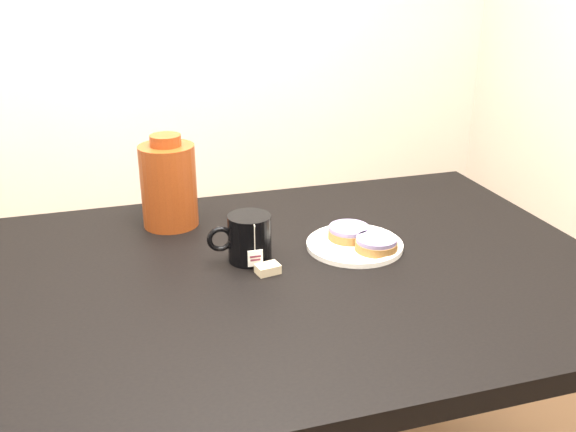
{
  "coord_description": "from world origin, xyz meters",
  "views": [
    {
      "loc": [
        -0.28,
        -1.09,
        1.32
      ],
      "look_at": [
        0.09,
        0.12,
        0.81
      ],
      "focal_mm": 40.0,
      "sensor_mm": 36.0,
      "label": 1
    }
  ],
  "objects_px": {
    "table": "(261,309)",
    "bagel_back": "(349,232)",
    "mug": "(249,238)",
    "bagel_package": "(169,184)",
    "plate": "(355,244)",
    "bagel_front": "(376,244)",
    "teabag_pouch": "(268,269)"
  },
  "relations": [
    {
      "from": "table",
      "to": "bagel_back",
      "type": "relative_size",
      "value": 11.08
    },
    {
      "from": "mug",
      "to": "bagel_package",
      "type": "xyz_separation_m",
      "value": [
        -0.13,
        0.23,
        0.05
      ]
    },
    {
      "from": "plate",
      "to": "bagel_package",
      "type": "distance_m",
      "value": 0.44
    },
    {
      "from": "bagel_back",
      "to": "mug",
      "type": "xyz_separation_m",
      "value": [
        -0.23,
        -0.02,
        0.03
      ]
    },
    {
      "from": "bagel_back",
      "to": "bagel_front",
      "type": "height_order",
      "value": "same"
    },
    {
      "from": "mug",
      "to": "table",
      "type": "bearing_deg",
      "value": -80.37
    },
    {
      "from": "bagel_front",
      "to": "bagel_package",
      "type": "distance_m",
      "value": 0.48
    },
    {
      "from": "bagel_front",
      "to": "bagel_back",
      "type": "bearing_deg",
      "value": 113.28
    },
    {
      "from": "table",
      "to": "bagel_front",
      "type": "bearing_deg",
      "value": 1.73
    },
    {
      "from": "plate",
      "to": "mug",
      "type": "distance_m",
      "value": 0.23
    },
    {
      "from": "bagel_package",
      "to": "bagel_front",
      "type": "bearing_deg",
      "value": -36.82
    },
    {
      "from": "bagel_package",
      "to": "mug",
      "type": "bearing_deg",
      "value": -61.68
    },
    {
      "from": "table",
      "to": "bagel_package",
      "type": "relative_size",
      "value": 6.62
    },
    {
      "from": "bagel_front",
      "to": "bagel_package",
      "type": "relative_size",
      "value": 0.56
    },
    {
      "from": "bagel_back",
      "to": "teabag_pouch",
      "type": "bearing_deg",
      "value": -157.08
    },
    {
      "from": "table",
      "to": "mug",
      "type": "bearing_deg",
      "value": 97.83
    },
    {
      "from": "table",
      "to": "teabag_pouch",
      "type": "relative_size",
      "value": 31.11
    },
    {
      "from": "bagel_package",
      "to": "table",
      "type": "bearing_deg",
      "value": -65.43
    },
    {
      "from": "bagel_back",
      "to": "teabag_pouch",
      "type": "height_order",
      "value": "bagel_back"
    },
    {
      "from": "bagel_front",
      "to": "mug",
      "type": "bearing_deg",
      "value": 168.45
    },
    {
      "from": "mug",
      "to": "plate",
      "type": "bearing_deg",
      "value": 0.17
    },
    {
      "from": "plate",
      "to": "bagel_package",
      "type": "relative_size",
      "value": 0.96
    },
    {
      "from": "table",
      "to": "bagel_package",
      "type": "xyz_separation_m",
      "value": [
        -0.13,
        0.29,
        0.18
      ]
    },
    {
      "from": "bagel_package",
      "to": "plate",
      "type": "bearing_deg",
      "value": -34.16
    },
    {
      "from": "table",
      "to": "bagel_package",
      "type": "bearing_deg",
      "value": 114.57
    },
    {
      "from": "table",
      "to": "bagel_back",
      "type": "height_order",
      "value": "bagel_back"
    },
    {
      "from": "table",
      "to": "plate",
      "type": "height_order",
      "value": "plate"
    },
    {
      "from": "teabag_pouch",
      "to": "bagel_package",
      "type": "relative_size",
      "value": 0.21
    },
    {
      "from": "plate",
      "to": "bagel_front",
      "type": "relative_size",
      "value": 1.72
    },
    {
      "from": "table",
      "to": "plate",
      "type": "bearing_deg",
      "value": 13.65
    },
    {
      "from": "bagel_back",
      "to": "mug",
      "type": "distance_m",
      "value": 0.23
    },
    {
      "from": "table",
      "to": "plate",
      "type": "xyz_separation_m",
      "value": [
        0.22,
        0.05,
        0.09
      ]
    }
  ]
}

